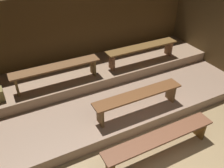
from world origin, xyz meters
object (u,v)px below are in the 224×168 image
at_px(bench_floor_center, 160,139).
at_px(bench_middle_right, 142,49).
at_px(bench_lower_center, 138,97).
at_px(bench_middle_left, 56,70).

relative_size(bench_floor_center, bench_middle_right, 1.10).
distance_m(bench_lower_center, bench_middle_left, 1.96).
height_order(bench_floor_center, bench_lower_center, bench_lower_center).
bearing_deg(bench_middle_left, bench_floor_center, -65.45).
bearing_deg(bench_middle_left, bench_middle_right, 0.00).
bearing_deg(bench_middle_left, bench_lower_center, -49.03).
bearing_deg(bench_floor_center, bench_middle_right, 63.99).
distance_m(bench_floor_center, bench_middle_left, 2.74).
distance_m(bench_floor_center, bench_middle_right, 2.77).
height_order(bench_middle_left, bench_middle_right, same).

